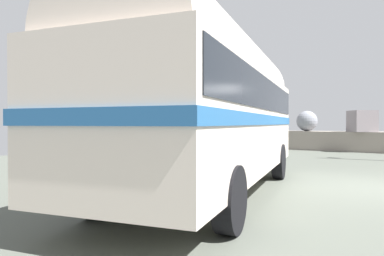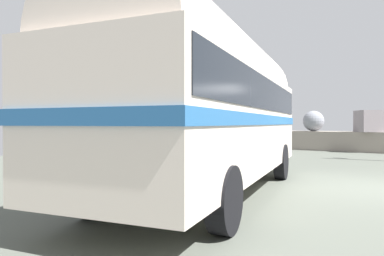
# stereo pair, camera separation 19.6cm
# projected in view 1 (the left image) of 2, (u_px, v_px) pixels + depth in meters

# --- Properties ---
(vintage_coach) EXTENTS (4.27, 8.90, 3.70)m
(vintage_coach) POSITION_uv_depth(u_px,v_px,m) (212.00, 101.00, 7.67)
(vintage_coach) COLOR black
(vintage_coach) RESTS_ON ground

